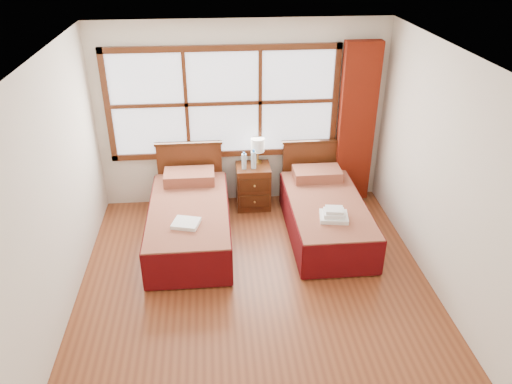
{
  "coord_description": "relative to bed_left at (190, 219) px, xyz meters",
  "views": [
    {
      "loc": [
        -0.41,
        -4.33,
        3.66
      ],
      "look_at": [
        0.05,
        0.7,
        0.93
      ],
      "focal_mm": 35.0,
      "sensor_mm": 36.0,
      "label": 1
    }
  ],
  "objects": [
    {
      "name": "bottle_far",
      "position": [
        0.89,
        0.74,
        0.46
      ],
      "size": [
        0.07,
        0.07,
        0.28
      ],
      "color": "#BCE0F2",
      "rests_on": "nightstand"
    },
    {
      "name": "window",
      "position": [
        0.51,
        1.01,
        1.2
      ],
      "size": [
        3.16,
        0.06,
        1.56
      ],
      "color": "white",
      "rests_on": "wall_back"
    },
    {
      "name": "lamp",
      "position": [
        0.97,
        0.91,
        0.6
      ],
      "size": [
        0.19,
        0.19,
        0.38
      ],
      "color": "gold",
      "rests_on": "nightstand"
    },
    {
      "name": "towels_left",
      "position": [
        -0.02,
        -0.49,
        0.25
      ],
      "size": [
        0.36,
        0.34,
        0.05
      ],
      "rotation": [
        0.0,
        0.0,
        -0.28
      ],
      "color": "white",
      "rests_on": "bed_left"
    },
    {
      "name": "nightstand",
      "position": [
        0.89,
        0.8,
        0.02
      ],
      "size": [
        0.48,
        0.47,
        0.64
      ],
      "color": "#502511",
      "rests_on": "floor"
    },
    {
      "name": "floor",
      "position": [
        0.76,
        -1.2,
        -0.3
      ],
      "size": [
        4.5,
        4.5,
        0.0
      ],
      "primitive_type": "plane",
      "color": "brown",
      "rests_on": "ground"
    },
    {
      "name": "curtain",
      "position": [
        2.36,
        0.91,
        0.87
      ],
      "size": [
        0.5,
        0.16,
        2.3
      ],
      "primitive_type": "cube",
      "color": "maroon",
      "rests_on": "wall_back"
    },
    {
      "name": "towels_right",
      "position": [
        1.76,
        -0.47,
        0.26
      ],
      "size": [
        0.37,
        0.34,
        0.14
      ],
      "rotation": [
        0.0,
        0.0,
        -0.15
      ],
      "color": "white",
      "rests_on": "bed_right"
    },
    {
      "name": "ceiling",
      "position": [
        0.76,
        -1.2,
        2.3
      ],
      "size": [
        4.5,
        4.5,
        0.0
      ],
      "primitive_type": "plane",
      "rotation": [
        3.14,
        0.0,
        0.0
      ],
      "color": "white",
      "rests_on": "wall_back"
    },
    {
      "name": "wall_back",
      "position": [
        0.76,
        1.05,
        1.0
      ],
      "size": [
        4.0,
        0.0,
        4.0
      ],
      "primitive_type": "plane",
      "rotation": [
        1.57,
        0.0,
        0.0
      ],
      "color": "silver",
      "rests_on": "floor"
    },
    {
      "name": "bottle_near",
      "position": [
        0.76,
        0.74,
        0.45
      ],
      "size": [
        0.07,
        0.07,
        0.25
      ],
      "color": "#BCE0F2",
      "rests_on": "nightstand"
    },
    {
      "name": "wall_left",
      "position": [
        -1.24,
        -1.2,
        1.0
      ],
      "size": [
        0.0,
        4.5,
        4.5
      ],
      "primitive_type": "plane",
      "rotation": [
        1.57,
        0.0,
        1.57
      ],
      "color": "silver",
      "rests_on": "floor"
    },
    {
      "name": "wall_right",
      "position": [
        2.76,
        -1.2,
        1.0
      ],
      "size": [
        0.0,
        4.5,
        4.5
      ],
      "primitive_type": "plane",
      "rotation": [
        1.57,
        0.0,
        -1.57
      ],
      "color": "silver",
      "rests_on": "floor"
    },
    {
      "name": "bed_left",
      "position": [
        0.0,
        0.0,
        0.0
      ],
      "size": [
        1.01,
        2.03,
        0.98
      ],
      "color": "#3D1D0C",
      "rests_on": "floor"
    },
    {
      "name": "bed_right",
      "position": [
        1.77,
        0.0,
        -0.01
      ],
      "size": [
        0.97,
        1.99,
        0.94
      ],
      "color": "#3D1D0C",
      "rests_on": "floor"
    }
  ]
}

